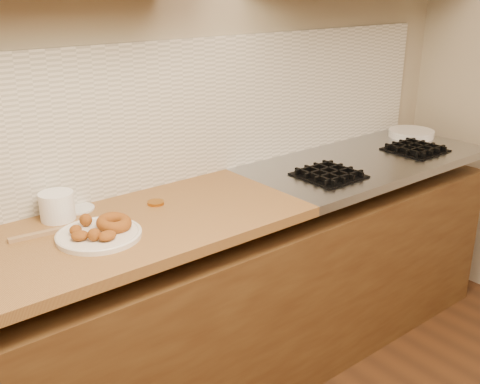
{
  "coord_description": "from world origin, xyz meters",
  "views": [
    {
      "loc": [
        -1.0,
        0.01,
        1.72
      ],
      "look_at": [
        0.31,
        1.64,
        0.93
      ],
      "focal_mm": 42.0,
      "sensor_mm": 36.0,
      "label": 1
    }
  ],
  "objects_px": {
    "plastic_tub": "(57,206)",
    "plate_stack": "(411,133)",
    "donut_plate": "(99,235)",
    "ring_donut": "(114,223)"
  },
  "relations": [
    {
      "from": "ring_donut",
      "to": "plate_stack",
      "type": "relative_size",
      "value": 0.49
    },
    {
      "from": "donut_plate",
      "to": "plastic_tub",
      "type": "bearing_deg",
      "value": 101.21
    },
    {
      "from": "donut_plate",
      "to": "plastic_tub",
      "type": "xyz_separation_m",
      "value": [
        -0.05,
        0.24,
        0.04
      ]
    },
    {
      "from": "donut_plate",
      "to": "plate_stack",
      "type": "distance_m",
      "value": 1.96
    },
    {
      "from": "donut_plate",
      "to": "plate_stack",
      "type": "bearing_deg",
      "value": 3.89
    },
    {
      "from": "donut_plate",
      "to": "ring_donut",
      "type": "bearing_deg",
      "value": 0.88
    },
    {
      "from": "plastic_tub",
      "to": "plate_stack",
      "type": "height_order",
      "value": "plastic_tub"
    },
    {
      "from": "plastic_tub",
      "to": "plate_stack",
      "type": "distance_m",
      "value": 2.01
    },
    {
      "from": "donut_plate",
      "to": "plate_stack",
      "type": "relative_size",
      "value": 1.16
    },
    {
      "from": "ring_donut",
      "to": "plate_stack",
      "type": "height_order",
      "value": "ring_donut"
    }
  ]
}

